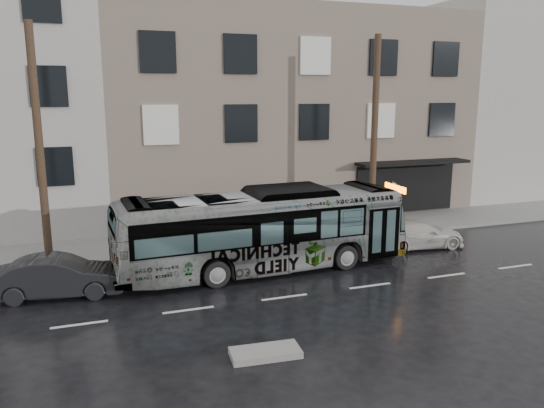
% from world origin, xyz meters
% --- Properties ---
extents(ground, '(120.00, 120.00, 0.00)m').
position_xyz_m(ground, '(0.00, 0.00, 0.00)').
color(ground, black).
rests_on(ground, ground).
extents(sidewalk, '(90.00, 3.60, 0.15)m').
position_xyz_m(sidewalk, '(0.00, 4.90, 0.07)').
color(sidewalk, gray).
rests_on(sidewalk, ground).
extents(building_taupe, '(20.00, 12.00, 11.00)m').
position_xyz_m(building_taupe, '(5.00, 12.70, 5.50)').
color(building_taupe, '#776A5B').
rests_on(building_taupe, ground).
extents(building_filler, '(18.00, 12.00, 12.00)m').
position_xyz_m(building_filler, '(24.00, 12.70, 6.00)').
color(building_filler, '#B0ADA6').
rests_on(building_filler, ground).
extents(utility_pole_front, '(0.30, 0.30, 9.00)m').
position_xyz_m(utility_pole_front, '(6.50, 3.30, 4.65)').
color(utility_pole_front, '#4E3827').
rests_on(utility_pole_front, sidewalk).
extents(utility_pole_rear, '(0.30, 0.30, 9.00)m').
position_xyz_m(utility_pole_rear, '(-7.50, 3.30, 4.65)').
color(utility_pole_rear, '#4E3827').
rests_on(utility_pole_rear, sidewalk).
extents(sign_post, '(0.06, 0.06, 2.40)m').
position_xyz_m(sign_post, '(7.60, 3.30, 1.35)').
color(sign_post, slate).
rests_on(sign_post, sidewalk).
extents(bus, '(11.31, 3.18, 3.12)m').
position_xyz_m(bus, '(0.20, 0.40, 1.56)').
color(bus, '#B2B2B2').
rests_on(bus, ground).
extents(white_sedan, '(4.27, 2.07, 1.20)m').
position_xyz_m(white_sedan, '(7.51, 1.04, 0.60)').
color(white_sedan, silver).
rests_on(white_sedan, ground).
extents(dark_sedan, '(4.31, 1.96, 1.37)m').
position_xyz_m(dark_sedan, '(-7.02, 0.07, 0.68)').
color(dark_sedan, black).
rests_on(dark_sedan, ground).
extents(slush_pile, '(1.85, 0.93, 0.18)m').
position_xyz_m(slush_pile, '(-1.87, -6.08, 0.09)').
color(slush_pile, '#9B9793').
rests_on(slush_pile, ground).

